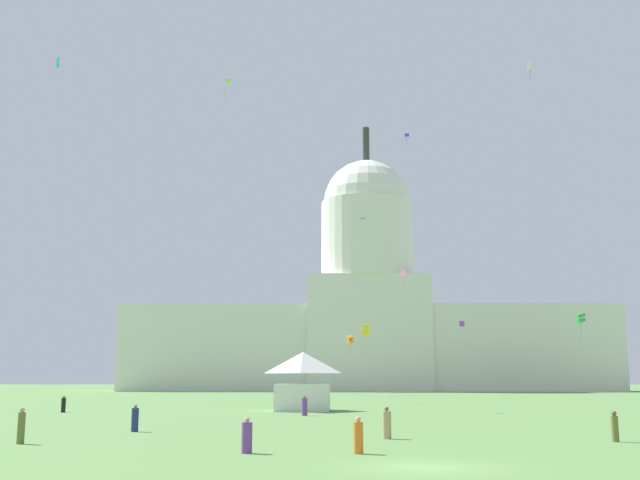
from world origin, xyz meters
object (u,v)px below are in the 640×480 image
Objects in this scene: capitol_building at (368,314)px; kite_orange_low at (350,339)px; person_purple_edge_east at (305,407)px; kite_cyan_high at (365,219)px; person_tan_aisle_center at (387,424)px; person_olive_front_left at (615,427)px; person_orange_near_tree_east at (358,437)px; person_olive_mid_right at (21,427)px; kite_white_high at (529,67)px; kite_blue_high at (407,136)px; kite_turquoise_high at (58,62)px; kite_green_low at (580,318)px; kite_lime_high at (224,83)px; kite_yellow_low at (365,330)px; person_black_mid_center at (63,405)px; person_purple_back_left at (247,437)px; person_navy_mid_left at (135,419)px; event_tent at (303,381)px; kite_violet_low at (462,324)px; kite_pink_mid at (403,275)px.

capitol_building is 38.75× the size of kite_orange_low.
kite_cyan_high is at bearing 56.88° from person_purple_edge_east.
person_tan_aisle_center is 11.26m from person_olive_front_left.
person_tan_aisle_center is at bearing -44.74° from person_orange_near_tree_east.
person_olive_mid_right is 0.55× the size of kite_orange_low.
kite_blue_high reaches higher than kite_white_high.
kite_turquoise_high is 0.31× the size of kite_green_low.
kite_green_low reaches higher than person_tan_aisle_center.
kite_yellow_low is at bearing 106.42° from kite_lime_high.
kite_green_low is at bearing 57.96° from kite_yellow_low.
person_tan_aisle_center is 8.24m from person_orange_near_tree_east.
person_tan_aisle_center is 0.52× the size of kite_orange_low.
person_orange_near_tree_east is 65.13m from kite_lime_high.
person_black_mid_center is 41.52m from person_tan_aisle_center.
person_purple_back_left is 105.03m from kite_orange_low.
person_tan_aisle_center is 0.67× the size of kite_lime_high.
person_purple_back_left is 0.98× the size of person_orange_near_tree_east.
person_orange_near_tree_east is at bearing 122.00° from kite_blue_high.
person_olive_mid_right is at bearing -139.68° from kite_cyan_high.
person_purple_edge_east is at bearing -66.00° from person_tan_aisle_center.
kite_yellow_low reaches higher than person_purple_back_left.
person_purple_back_left is 15.38m from person_navy_mid_left.
kite_green_low is at bearing -102.85° from person_tan_aisle_center.
kite_lime_high is 35.02m from kite_yellow_low.
person_purple_back_left is 12.15m from person_olive_mid_right.
kite_green_low is at bearing 96.94° from kite_lime_high.
event_tent is 115.12m from kite_blue_high.
person_navy_mid_left is 95.67m from kite_violet_low.
person_black_mid_center is at bearing -98.85° from kite_violet_low.
kite_pink_mid is at bearing -74.42° from kite_orange_low.
person_navy_mid_left is 0.52× the size of kite_pink_mid.
kite_blue_high is (5.51, 45.29, 39.07)m from kite_pink_mid.
person_olive_mid_right is 63.59m from kite_yellow_low.
capitol_building is at bearing 85.76° from event_tent.
kite_yellow_low is at bearing 24.50° from kite_white_high.
person_olive_front_left is 0.62× the size of kite_lime_high.
person_navy_mid_left is 1.56× the size of kite_violet_low.
capitol_building is 50.41× the size of kite_white_high.
event_tent is at bearing 27.13° from kite_lime_high.
event_tent is 62.02m from kite_orange_low.
kite_green_low is 70.37m from kite_cyan_high.
kite_violet_low is at bearing -89.54° from person_tan_aisle_center.
person_tan_aisle_center is 0.95× the size of person_olive_mid_right.
kite_cyan_high reaches higher than person_olive_mid_right.
person_purple_back_left is at bearing 63.56° from person_tan_aisle_center.
person_olive_front_left is at bearing -9.57° from kite_pink_mid.
kite_cyan_high is at bearing 51.77° from kite_orange_low.
kite_blue_high is at bearing 79.60° from event_tent.
person_purple_edge_east is 1.24× the size of kite_turquoise_high.
person_orange_near_tree_east is 86.87m from kite_white_high.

